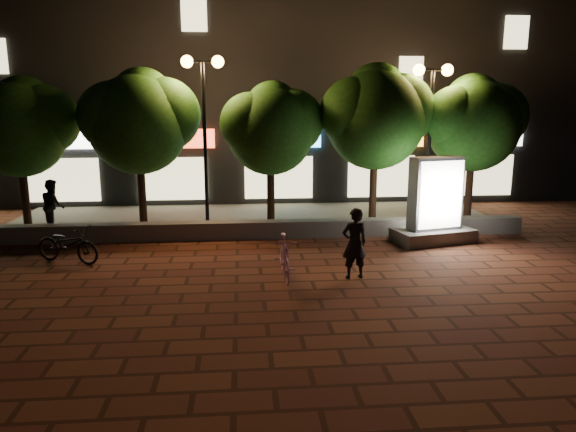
{
  "coord_description": "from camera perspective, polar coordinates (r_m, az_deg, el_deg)",
  "views": [
    {
      "loc": [
        -0.39,
        -11.07,
        3.85
      ],
      "look_at": [
        0.71,
        1.5,
        1.17
      ],
      "focal_mm": 32.89,
      "sensor_mm": 36.0,
      "label": 1
    }
  ],
  "objects": [
    {
      "name": "scooter_parked",
      "position": [
        14.11,
        -22.72,
        -2.84
      ],
      "size": [
        1.88,
        1.28,
        0.94
      ],
      "primitive_type": "imported",
      "rotation": [
        0.0,
        0.0,
        1.16
      ],
      "color": "black",
      "rests_on": "ground"
    },
    {
      "name": "street_lamp_right",
      "position": [
        17.3,
        15.23,
        11.72
      ],
      "size": [
        1.26,
        0.36,
        4.98
      ],
      "color": "black",
      "rests_on": "sidewalk"
    },
    {
      "name": "sidewalk",
      "position": [
        17.98,
        -3.64,
        -0.27
      ],
      "size": [
        16.0,
        5.0,
        0.08
      ],
      "primitive_type": "cube",
      "color": "slate",
      "rests_on": "ground"
    },
    {
      "name": "tree_mid",
      "position": [
        16.57,
        -1.76,
        9.79
      ],
      "size": [
        3.24,
        2.7,
        4.5
      ],
      "color": "black",
      "rests_on": "sidewalk"
    },
    {
      "name": "tree_far_right",
      "position": [
        18.14,
        19.54,
        9.79
      ],
      "size": [
        3.48,
        2.9,
        4.76
      ],
      "color": "black",
      "rests_on": "sidewalk"
    },
    {
      "name": "ad_kiosk",
      "position": [
        15.44,
        15.57,
        0.83
      ],
      "size": [
        2.45,
        1.63,
        2.43
      ],
      "color": "slate",
      "rests_on": "ground"
    },
    {
      "name": "retaining_wall",
      "position": [
        15.5,
        -3.42,
        -1.47
      ],
      "size": [
        16.0,
        0.45,
        0.5
      ],
      "primitive_type": "cube",
      "color": "slate",
      "rests_on": "ground"
    },
    {
      "name": "pedestrian",
      "position": [
        17.39,
        -24.08,
        1.07
      ],
      "size": [
        0.9,
        0.96,
        1.58
      ],
      "primitive_type": "imported",
      "rotation": [
        0.0,
        0.0,
        2.09
      ],
      "color": "black",
      "rests_on": "sidewalk"
    },
    {
      "name": "scooter_pink",
      "position": [
        11.84,
        -0.34,
        -4.51
      ],
      "size": [
        0.49,
        1.64,
        0.98
      ],
      "primitive_type": "imported",
      "rotation": [
        0.0,
        0.0,
        0.02
      ],
      "color": "#C57DAA",
      "rests_on": "ground"
    },
    {
      "name": "tree_right",
      "position": [
        17.07,
        9.58,
        10.87
      ],
      "size": [
        3.72,
        3.1,
        5.07
      ],
      "color": "black",
      "rests_on": "sidewalk"
    },
    {
      "name": "street_lamp_left",
      "position": [
        16.31,
        -9.11,
        12.46
      ],
      "size": [
        1.26,
        0.36,
        5.18
      ],
      "color": "black",
      "rests_on": "sidewalk"
    },
    {
      "name": "ground",
      "position": [
        11.73,
        -2.83,
        -7.2
      ],
      "size": [
        80.0,
        80.0,
        0.0
      ],
      "primitive_type": "plane",
      "color": "brown",
      "rests_on": "ground"
    },
    {
      "name": "building_block",
      "position": [
        24.09,
        -4.21,
        14.68
      ],
      "size": [
        28.0,
        8.12,
        11.3
      ],
      "color": "black",
      "rests_on": "ground"
    },
    {
      "name": "rider",
      "position": [
        11.87,
        7.2,
        -2.96
      ],
      "size": [
        0.65,
        0.49,
        1.62
      ],
      "primitive_type": "imported",
      "rotation": [
        0.0,
        0.0,
        3.32
      ],
      "color": "black",
      "rests_on": "ground"
    },
    {
      "name": "tree_left",
      "position": [
        16.82,
        -15.71,
        10.17
      ],
      "size": [
        3.6,
        3.0,
        4.89
      ],
      "color": "black",
      "rests_on": "sidewalk"
    },
    {
      "name": "tree_far_left",
      "position": [
        17.79,
        -26.97,
        8.91
      ],
      "size": [
        3.36,
        2.8,
        4.63
      ],
      "color": "black",
      "rests_on": "sidewalk"
    }
  ]
}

